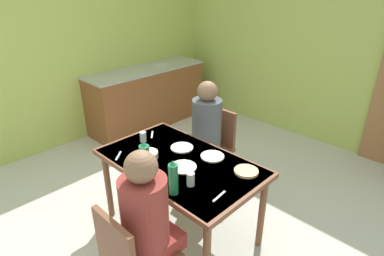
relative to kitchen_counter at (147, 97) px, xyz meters
name	(u,v)px	position (x,y,z in m)	size (l,w,h in m)	color
ground_plane	(162,222)	(1.91, -1.36, -0.45)	(7.12, 7.12, 0.00)	#BABAB0
wall_back	(315,38)	(1.91, 1.38, 0.94)	(4.69, 0.10, 2.78)	#A7BC5A
wall_left	(89,37)	(-0.33, -0.68, 0.94)	(0.10, 4.11, 2.78)	#A8BF56
kitchen_counter	(147,97)	(0.00, 0.00, 0.00)	(0.61, 1.90, 0.91)	brown
dining_table	(180,168)	(2.10, -1.30, 0.21)	(1.38, 0.82, 0.73)	brown
chair_far_diner	(214,144)	(1.82, -0.53, 0.05)	(0.40, 0.40, 0.87)	brown
person_near_diner	(146,212)	(2.46, -1.93, 0.33)	(0.30, 0.37, 0.77)	maroon
person_far_diner	(206,124)	(1.82, -0.67, 0.33)	(0.30, 0.37, 0.77)	#4F514D
water_bottle_green_near	(145,158)	(2.03, -1.60, 0.40)	(0.08, 0.08, 0.26)	#238250
water_bottle_green_far	(173,178)	(2.39, -1.63, 0.41)	(0.07, 0.07, 0.27)	#1E7A4A
serving_bowl_center	(148,155)	(1.87, -1.45, 0.31)	(0.17, 0.17, 0.06)	silver
dinner_plate_near_left	(212,156)	(2.25, -1.06, 0.29)	(0.20, 0.20, 0.01)	white
dinner_plate_near_right	(183,167)	(2.20, -1.35, 0.29)	(0.21, 0.21, 0.01)	white
dinner_plate_far_center	(182,148)	(1.96, -1.13, 0.29)	(0.20, 0.20, 0.01)	white
drinking_glass_by_near_diner	(143,137)	(1.61, -1.30, 0.33)	(0.06, 0.06, 0.10)	silver
drinking_glass_by_far_diner	(191,179)	(2.41, -1.48, 0.33)	(0.06, 0.06, 0.10)	silver
bread_plate_sliced	(246,171)	(2.60, -1.05, 0.29)	(0.19, 0.19, 0.02)	#DBB77A
cutlery_knife_near	(152,135)	(1.56, -1.15, 0.28)	(0.15, 0.02, 0.00)	silver
cutlery_fork_near	(219,196)	(2.64, -1.43, 0.28)	(0.15, 0.02, 0.00)	silver
cutlery_knife_far	(118,156)	(1.67, -1.61, 0.28)	(0.15, 0.02, 0.00)	silver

